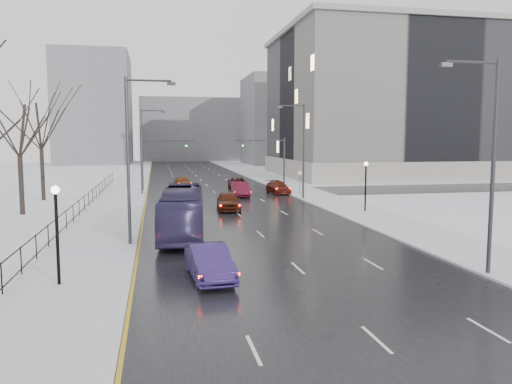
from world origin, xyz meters
TOP-DOWN VIEW (x-y plane):
  - road at (0.00, 60.00)m, footprint 16.00×150.00m
  - cross_road at (0.00, 48.00)m, footprint 130.00×10.00m
  - sidewalk_left at (-10.50, 60.00)m, footprint 5.00×150.00m
  - sidewalk_right at (10.50, 60.00)m, footprint 5.00×150.00m
  - park_strip at (-20.00, 60.00)m, footprint 14.00×150.00m
  - tree_park_d at (-17.80, 34.00)m, footprint 8.75×8.75m
  - tree_park_e at (-18.20, 44.00)m, footprint 9.45×9.45m
  - iron_fence at (-13.00, 30.00)m, footprint 0.06×70.00m
  - streetlight_r_near at (8.17, 10.00)m, footprint 2.95×0.25m
  - streetlight_r_mid at (8.17, 40.00)m, footprint 2.95×0.25m
  - streetlight_l_near at (-8.17, 20.00)m, footprint 2.95×0.25m
  - streetlight_l_far at (-8.17, 52.00)m, footprint 2.95×0.25m
  - lamppost_l at (-11.00, 12.00)m, footprint 0.36×0.36m
  - lamppost_r_mid at (11.00, 30.00)m, footprint 0.36×0.36m
  - mast_signal_right at (7.33, 48.00)m, footprint 6.10×0.33m
  - mast_signal_left at (-7.33, 48.00)m, footprint 6.10×0.33m
  - no_uturn_sign at (9.20, 44.00)m, footprint 0.60×0.06m
  - civic_building at (35.00, 72.00)m, footprint 41.00×31.00m
  - bldg_far_right at (28.00, 115.00)m, footprint 24.00×20.00m
  - bldg_far_left at (-22.00, 125.00)m, footprint 18.00×22.00m
  - bldg_far_center at (4.00, 140.00)m, footprint 30.00×18.00m
  - sedan_left_near at (-4.50, 11.95)m, footprint 2.05×4.87m
  - bus at (-5.14, 22.63)m, footprint 3.59×11.45m
  - sedan_center_near at (-0.50, 33.56)m, footprint 2.37×5.09m
  - sedan_right_near at (2.35, 43.80)m, footprint 1.95×4.92m
  - sedan_right_cross at (3.50, 52.62)m, footprint 2.67×5.20m
  - sedan_right_far at (7.20, 46.21)m, footprint 2.33×5.01m
  - sedan_center_far at (-3.50, 54.91)m, footprint 2.31×4.70m

SIDE VIEW (x-z plane):
  - tree_park_d at x=-17.80m, z-range -6.25..6.25m
  - tree_park_e at x=-18.20m, z-range -6.75..6.75m
  - road at x=0.00m, z-range 0.00..0.04m
  - cross_road at x=0.00m, z-range 0.00..0.04m
  - park_strip at x=-20.00m, z-range 0.00..0.12m
  - sidewalk_left at x=-10.50m, z-range 0.00..0.16m
  - sidewalk_right at x=10.50m, z-range 0.00..0.16m
  - sedan_right_cross at x=3.50m, z-range 0.04..1.44m
  - sedan_right_far at x=7.20m, z-range 0.04..1.46m
  - sedan_center_far at x=-3.50m, z-range 0.04..1.58m
  - sedan_left_near at x=-4.50m, z-range 0.04..1.60m
  - sedan_right_near at x=2.35m, z-range 0.04..1.63m
  - sedan_center_near at x=-0.50m, z-range 0.04..1.73m
  - iron_fence at x=-13.00m, z-range 0.26..1.56m
  - bus at x=-5.14m, z-range 0.04..3.18m
  - no_uturn_sign at x=9.20m, z-range 0.95..3.65m
  - lamppost_l at x=-11.00m, z-range 0.80..5.08m
  - lamppost_r_mid at x=11.00m, z-range 0.80..5.08m
  - mast_signal_right at x=7.33m, z-range 0.86..7.36m
  - mast_signal_left at x=-7.33m, z-range 0.86..7.36m
  - streetlight_r_near at x=8.17m, z-range 0.62..10.62m
  - streetlight_r_mid at x=8.17m, z-range 0.62..10.62m
  - streetlight_l_near at x=-8.17m, z-range 0.62..10.62m
  - streetlight_l_far at x=-8.17m, z-range 0.62..10.62m
  - bldg_far_center at x=4.00m, z-range 0.00..18.00m
  - bldg_far_right at x=28.00m, z-range 0.00..22.00m
  - civic_building at x=35.00m, z-range -1.19..23.61m
  - bldg_far_left at x=-22.00m, z-range 0.00..28.00m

